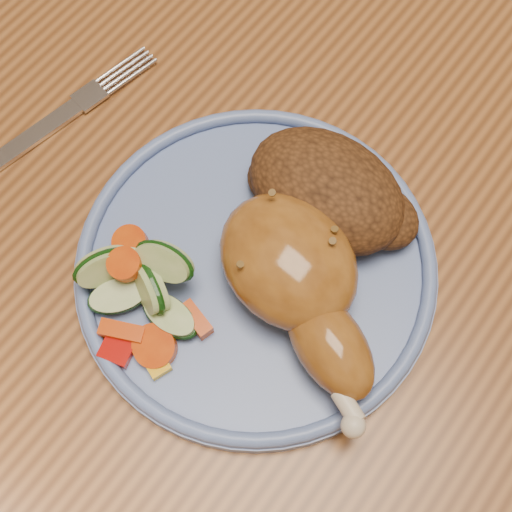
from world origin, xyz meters
name	(u,v)px	position (x,y,z in m)	size (l,w,h in m)	color
ground	(320,381)	(0.00, 0.00, 0.00)	(4.00, 4.00, 0.00)	brown
dining_table	(385,209)	(0.00, 0.00, 0.67)	(0.90, 1.40, 0.75)	brown
plate	(256,268)	(-0.03, -0.14, 0.76)	(0.25, 0.25, 0.01)	#5A72B0
plate_rim	(256,262)	(-0.03, -0.14, 0.77)	(0.24, 0.24, 0.01)	#5A72B0
chicken_leg	(298,281)	(0.00, -0.14, 0.79)	(0.16, 0.12, 0.05)	#9A5D20
rice_pilaf	(330,193)	(-0.02, -0.07, 0.78)	(0.12, 0.08, 0.05)	#4F2C13
vegetable_pile	(141,290)	(-0.08, -0.20, 0.78)	(0.10, 0.09, 0.05)	#A50A05
fork	(42,130)	(-0.23, -0.14, 0.75)	(0.05, 0.17, 0.00)	silver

